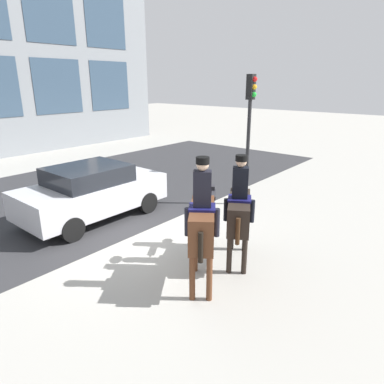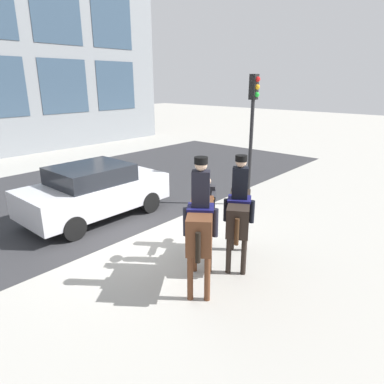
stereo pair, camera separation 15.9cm
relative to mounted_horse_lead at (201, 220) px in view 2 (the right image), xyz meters
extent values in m
plane|color=#9E9B93|center=(0.56, 2.19, -1.35)|extent=(80.00, 80.00, 0.00)
cube|color=#2D2D30|center=(0.56, 6.94, -1.35)|extent=(24.49, 8.50, 0.01)
cube|color=#33475B|center=(5.95, 15.02, 2.17)|extent=(2.87, 0.02, 2.95)
cube|color=#33475B|center=(9.54, 15.02, 2.17)|extent=(2.87, 0.02, 2.95)
cube|color=#33475B|center=(5.95, 15.02, 5.86)|extent=(2.87, 0.02, 2.95)
cube|color=#33475B|center=(9.54, 15.02, 5.86)|extent=(2.87, 0.02, 2.95)
cube|color=#59331E|center=(-0.03, -0.02, -0.07)|extent=(1.38, 1.17, 0.67)
cylinder|color=#59331E|center=(0.28, 0.40, -0.88)|extent=(0.11, 0.11, 0.95)
cylinder|color=#59331E|center=(0.46, 0.15, -0.88)|extent=(0.11, 0.11, 0.95)
cylinder|color=#59331E|center=(-0.52, -0.19, -0.88)|extent=(0.11, 0.11, 0.95)
cylinder|color=#59331E|center=(-0.34, -0.44, -0.88)|extent=(0.11, 0.11, 0.95)
cube|color=#59331E|center=(0.46, 0.34, 0.33)|extent=(0.30, 0.31, 0.59)
cube|color=black|center=(0.36, 0.27, 0.35)|extent=(0.08, 0.09, 0.53)
ellipsoid|color=#59331E|center=(0.69, 0.51, 0.57)|extent=(0.40, 0.37, 0.21)
cube|color=silver|center=(0.78, 0.57, 0.59)|extent=(0.13, 0.11, 0.08)
cylinder|color=black|center=(-0.62, -0.46, -0.18)|extent=(0.09, 0.09, 0.55)
cube|color=#14144C|center=(-0.09, -0.06, 0.29)|extent=(0.62, 0.63, 0.05)
cube|color=black|center=(-0.09, -0.06, 0.64)|extent=(0.37, 0.39, 0.65)
sphere|color=#D1A889|center=(-0.09, -0.06, 1.08)|extent=(0.22, 0.22, 0.22)
cylinder|color=black|center=(-0.09, -0.06, 1.16)|extent=(0.24, 0.24, 0.12)
cylinder|color=black|center=(-0.25, 0.15, 0.00)|extent=(0.11, 0.11, 0.54)
cylinder|color=black|center=(0.07, -0.28, 0.00)|extent=(0.11, 0.11, 0.54)
cube|color=black|center=(1.22, -0.04, -0.20)|extent=(1.48, 1.13, 0.61)
cylinder|color=black|center=(1.59, 0.36, -0.93)|extent=(0.11, 0.11, 0.85)
cylinder|color=black|center=(1.75, 0.09, -0.93)|extent=(0.11, 0.11, 0.85)
cylinder|color=black|center=(0.69, -0.18, -0.93)|extent=(0.11, 0.11, 0.85)
cylinder|color=black|center=(0.85, -0.45, -0.93)|extent=(0.11, 0.11, 0.85)
cube|color=black|center=(1.77, 0.29, 0.16)|extent=(0.30, 0.31, 0.53)
cube|color=#382314|center=(1.67, 0.22, 0.18)|extent=(0.07, 0.09, 0.48)
ellipsoid|color=black|center=(2.00, 0.42, 0.38)|extent=(0.36, 0.32, 0.18)
cube|color=silver|center=(2.07, 0.47, 0.40)|extent=(0.12, 0.10, 0.07)
cylinder|color=#382314|center=(0.56, -0.44, -0.30)|extent=(0.09, 0.09, 0.55)
cube|color=#14144C|center=(1.16, -0.08, 0.13)|extent=(0.62, 0.64, 0.05)
cube|color=black|center=(1.16, -0.08, 0.48)|extent=(0.35, 0.39, 0.65)
sphere|color=#D1A889|center=(1.16, -0.08, 0.91)|extent=(0.22, 0.22, 0.22)
cylinder|color=black|center=(1.16, -0.08, 0.99)|extent=(0.24, 0.24, 0.12)
cylinder|color=black|center=(1.02, 0.15, -0.14)|extent=(0.11, 0.11, 0.49)
cylinder|color=black|center=(1.29, -0.31, -0.14)|extent=(0.11, 0.11, 0.49)
cylinder|color=#232328|center=(1.39, 0.88, -0.89)|extent=(0.13, 0.13, 0.92)
cylinder|color=#232328|center=(1.30, 1.01, -0.89)|extent=(0.13, 0.13, 0.92)
cube|color=#232328|center=(1.34, 0.94, -0.13)|extent=(0.41, 0.45, 0.61)
sphere|color=#D1A889|center=(1.34, 0.94, 0.28)|extent=(0.20, 0.20, 0.20)
cube|color=#232328|center=(1.22, 0.64, 0.04)|extent=(0.50, 0.39, 0.09)
cone|color=orange|center=(0.94, 0.44, 0.04)|extent=(0.17, 0.14, 0.04)
cube|color=#B7B7BC|center=(0.69, 4.54, -0.65)|extent=(4.12, 1.94, 0.77)
cube|color=black|center=(0.58, 4.54, -0.03)|extent=(2.06, 1.71, 0.48)
cylinder|color=black|center=(1.96, 3.65, -1.04)|extent=(0.63, 0.23, 0.63)
cylinder|color=black|center=(1.96, 5.44, -1.04)|extent=(0.63, 0.23, 0.63)
cylinder|color=black|center=(-0.59, 3.65, -1.04)|extent=(0.63, 0.23, 0.63)
cylinder|color=black|center=(-0.59, 5.44, -1.04)|extent=(0.63, 0.23, 0.63)
cylinder|color=black|center=(4.51, 1.76, 0.29)|extent=(0.11, 0.11, 3.29)
cube|color=black|center=(4.51, 1.76, 2.30)|extent=(0.24, 0.19, 0.72)
sphere|color=red|center=(4.51, 1.64, 2.52)|extent=(0.15, 0.15, 0.15)
sphere|color=orange|center=(4.51, 1.64, 2.30)|extent=(0.15, 0.15, 0.15)
sphere|color=green|center=(4.51, 1.64, 2.08)|extent=(0.15, 0.15, 0.15)
camera|label=1|loc=(-4.66, -3.63, 2.46)|focal=32.00mm
camera|label=2|loc=(-4.55, -3.75, 2.46)|focal=32.00mm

